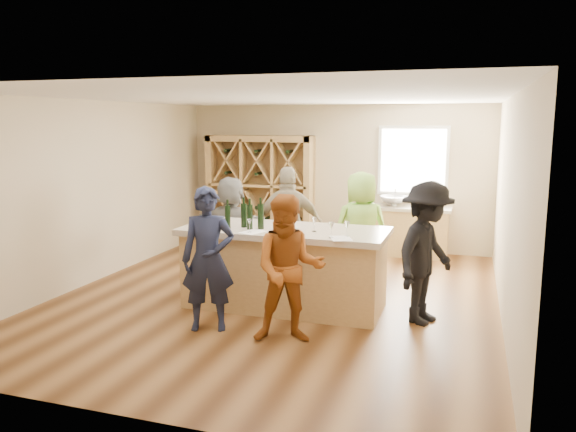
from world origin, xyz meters
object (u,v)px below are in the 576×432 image
(person_near_left, at_px, (208,259))
(person_far_mid, at_px, (289,226))
(tasting_counter_base, at_px, (284,271))
(wine_bottle_c, at_px, (244,215))
(person_near_right, at_px, (289,269))
(person_far_left, at_px, (231,227))
(wine_bottle_d, at_px, (250,217))
(person_server, at_px, (427,253))
(wine_bottle_e, at_px, (261,216))
(person_far_right, at_px, (361,230))
(wine_bottle_b, at_px, (228,217))
(sink, at_px, (394,201))
(wine_rack, at_px, (260,190))

(person_near_left, height_order, person_far_mid, person_far_mid)
(tasting_counter_base, distance_m, wine_bottle_c, 0.92)
(person_near_right, bearing_deg, tasting_counter_base, 93.75)
(person_near_right, bearing_deg, person_far_left, 109.81)
(wine_bottle_d, height_order, person_near_right, person_near_right)
(person_far_left, bearing_deg, person_server, 166.27)
(wine_bottle_d, distance_m, wine_bottle_e, 0.14)
(wine_bottle_e, xyz_separation_m, person_far_right, (1.08, 1.35, -0.37))
(wine_bottle_b, xyz_separation_m, person_far_mid, (0.42, 1.32, -0.33))
(person_server, bearing_deg, person_far_right, 62.57)
(person_far_left, bearing_deg, sink, -126.26)
(person_near_right, height_order, person_far_mid, person_far_mid)
(wine_rack, xyz_separation_m, person_far_mid, (1.44, -2.55, -0.20))
(wine_rack, bearing_deg, wine_bottle_d, -70.96)
(person_server, height_order, person_far_mid, person_far_mid)
(wine_bottle_b, distance_m, person_server, 2.58)
(wine_rack, relative_size, wine_bottle_e, 6.60)
(person_near_right, xyz_separation_m, person_far_mid, (-0.72, 2.19, 0.06))
(sink, distance_m, wine_bottle_d, 4.00)
(tasting_counter_base, height_order, person_near_left, person_near_left)
(tasting_counter_base, height_order, wine_bottle_b, wine_bottle_b)
(person_far_mid, relative_size, person_far_right, 1.03)
(wine_bottle_b, distance_m, person_far_mid, 1.42)
(wine_bottle_d, bearing_deg, person_far_right, 49.55)
(person_far_left, bearing_deg, wine_bottle_d, 129.52)
(person_far_mid, xyz_separation_m, person_far_right, (1.08, 0.15, -0.03))
(wine_bottle_c, height_order, wine_bottle_e, wine_bottle_e)
(person_far_mid, bearing_deg, person_near_left, 65.67)
(wine_bottle_e, bearing_deg, person_far_mid, 90.19)
(tasting_counter_base, relative_size, person_far_mid, 1.44)
(sink, relative_size, wine_bottle_b, 1.77)
(person_far_mid, xyz_separation_m, person_far_left, (-0.99, 0.07, -0.09))
(tasting_counter_base, height_order, wine_bottle_e, wine_bottle_e)
(wine_bottle_d, distance_m, person_far_mid, 1.31)
(wine_bottle_b, xyz_separation_m, person_server, (2.55, 0.23, -0.35))
(tasting_counter_base, bearing_deg, wine_rack, 115.54)
(wine_bottle_b, distance_m, person_far_right, 2.13)
(wine_bottle_d, relative_size, person_near_left, 0.19)
(wine_bottle_e, distance_m, person_server, 2.16)
(wine_bottle_c, bearing_deg, wine_bottle_d, -39.99)
(tasting_counter_base, relative_size, person_near_left, 1.51)
(tasting_counter_base, xyz_separation_m, wine_bottle_b, (-0.70, -0.25, 0.73))
(person_near_right, xyz_separation_m, person_server, (1.42, 1.10, 0.04))
(wine_bottle_c, height_order, person_near_left, person_near_left)
(person_far_right, bearing_deg, wine_bottle_b, 14.93)
(wine_bottle_d, height_order, person_server, person_server)
(tasting_counter_base, height_order, person_far_right, person_far_right)
(wine_bottle_d, bearing_deg, person_far_left, 122.80)
(wine_bottle_c, xyz_separation_m, person_near_right, (0.97, -1.03, -0.40))
(wine_rack, bearing_deg, wine_bottle_b, -75.16)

